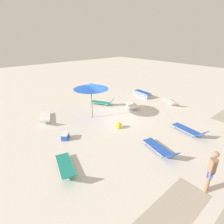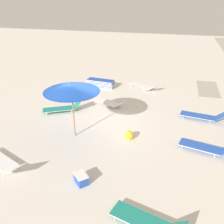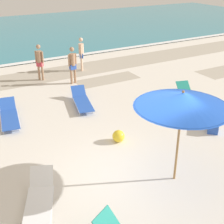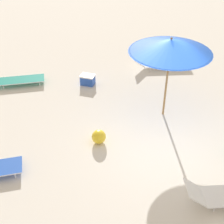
% 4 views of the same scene
% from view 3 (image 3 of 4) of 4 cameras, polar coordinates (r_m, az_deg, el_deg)
% --- Properties ---
extents(ground_plane, '(60.00, 60.00, 0.16)m').
position_cam_3_polar(ground_plane, '(8.70, 3.03, -12.14)').
color(ground_plane, silver).
extents(beach_umbrella, '(2.35, 2.35, 2.55)m').
position_cam_3_polar(beach_umbrella, '(7.60, 12.76, 2.11)').
color(beach_umbrella, '#9E7547').
rests_on(beach_umbrella, ground_plane).
extents(sun_lounger_beside_umbrella, '(1.07, 2.15, 0.51)m').
position_cam_3_polar(sun_lounger_beside_umbrella, '(12.67, -5.51, 2.07)').
color(sun_lounger_beside_umbrella, blue).
rests_on(sun_lounger_beside_umbrella, ground_plane).
extents(sun_lounger_near_water_right, '(0.93, 2.17, 0.55)m').
position_cam_3_polar(sun_lounger_near_water_right, '(11.95, -18.29, -0.67)').
color(sun_lounger_near_water_right, blue).
rests_on(sun_lounger_near_water_right, ground_plane).
extents(sun_lounger_mid_beach_solo, '(1.14, 2.14, 0.54)m').
position_cam_3_polar(sun_lounger_mid_beach_solo, '(13.45, 14.29, 2.83)').
color(sun_lounger_mid_beach_solo, '#1E8475').
rests_on(sun_lounger_mid_beach_solo, ground_plane).
extents(sun_lounger_mid_beach_pair_a, '(1.38, 2.17, 0.53)m').
position_cam_3_polar(sun_lounger_mid_beach_pair_a, '(7.74, -13.22, -15.79)').
color(sun_lounger_mid_beach_pair_a, white).
rests_on(sun_lounger_mid_beach_pair_a, ground_plane).
extents(beachgoer_wading_adult, '(0.33, 0.36, 1.76)m').
position_cam_3_polar(beachgoer_wading_adult, '(15.65, -13.11, 9.21)').
color(beachgoer_wading_adult, '#A37A5B').
rests_on(beachgoer_wading_adult, ground_plane).
extents(beachgoer_shoreline_child, '(0.45, 0.27, 1.76)m').
position_cam_3_polar(beachgoer_shoreline_child, '(14.89, -7.23, 8.85)').
color(beachgoer_shoreline_child, '#A37A5B').
rests_on(beachgoer_shoreline_child, ground_plane).
extents(beachgoer_strolling_adult, '(0.30, 0.41, 1.76)m').
position_cam_3_polar(beachgoer_strolling_adult, '(16.78, -5.64, 10.84)').
color(beachgoer_strolling_adult, beige).
rests_on(beachgoer_strolling_adult, ground_plane).
extents(beach_ball, '(0.40, 0.40, 0.40)m').
position_cam_3_polar(beach_ball, '(10.08, 1.20, -4.44)').
color(beach_ball, yellow).
rests_on(beach_ball, ground_plane).
extents(cooler_box, '(0.60, 0.60, 0.37)m').
position_cam_3_polar(cooler_box, '(11.21, 17.98, -2.57)').
color(cooler_box, blue).
rests_on(cooler_box, ground_plane).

